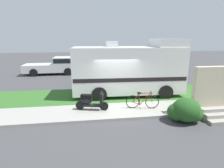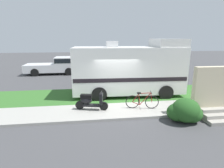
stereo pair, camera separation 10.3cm
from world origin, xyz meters
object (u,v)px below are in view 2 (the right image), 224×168
object	(u,v)px
pickup_truck_near	(130,69)
motorhome_rv	(129,69)
bottle_green	(189,109)
scooter	(90,101)
pickup_truck_far	(58,65)
bicycle	(142,101)

from	to	relation	value
pickup_truck_near	motorhome_rv	bearing A→B (deg)	-103.77
motorhome_rv	bottle_green	world-z (taller)	motorhome_rv
scooter	bottle_green	size ratio (longest dim) A/B	6.85
pickup_truck_near	pickup_truck_far	size ratio (longest dim) A/B	0.98
pickup_truck_near	bicycle	bearing A→B (deg)	-98.24
motorhome_rv	bicycle	bearing A→B (deg)	-88.79
pickup_truck_near	bottle_green	xyz separation A→B (m)	(1.20, -8.01, -0.73)
scooter	bottle_green	xyz separation A→B (m)	(4.92, -0.78, -0.35)
bicycle	scooter	bearing A→B (deg)	176.30
motorhome_rv	pickup_truck_far	xyz separation A→B (m)	(-5.75, 8.04, -0.78)
bottle_green	motorhome_rv	bearing A→B (deg)	124.46
motorhome_rv	bottle_green	bearing A→B (deg)	-55.54
pickup_truck_near	bottle_green	bearing A→B (deg)	-81.48
bicycle	pickup_truck_near	distance (m)	7.49
bicycle	bottle_green	world-z (taller)	bicycle
bicycle	pickup_truck_far	distance (m)	12.30
motorhome_rv	scooter	bearing A→B (deg)	-134.64
motorhome_rv	pickup_truck_near	bearing A→B (deg)	76.23
motorhome_rv	pickup_truck_far	bearing A→B (deg)	125.60
bicycle	bottle_green	distance (m)	2.37
motorhome_rv	bicycle	size ratio (longest dim) A/B	4.16
scooter	bicycle	world-z (taller)	scooter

